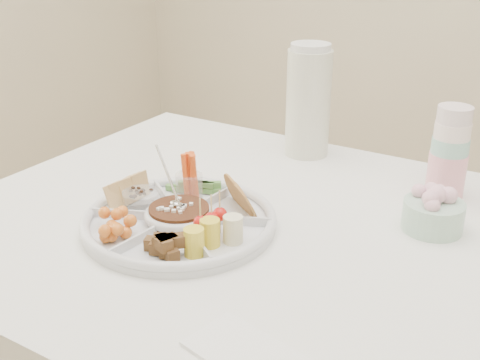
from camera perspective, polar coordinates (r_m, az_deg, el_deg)
The scene contains 11 objects.
party_tray at distance 1.20m, azimuth -5.77°, elevation -3.58°, with size 0.38×0.38×0.04m, color silver.
bean_dip at distance 1.20m, azimuth -5.79°, elevation -3.26°, with size 0.12×0.12×0.04m, color #3F180D.
tortillas at distance 1.23m, azimuth -0.03°, elevation -1.64°, with size 0.10×0.10×0.06m, color #A45F28, non-canonical shape.
carrot_cucumber at distance 1.30m, azimuth -4.60°, elevation 0.63°, with size 0.11×0.11×0.10m, color #FB5A1D, non-canonical shape.
pita_raisins at distance 1.28m, azimuth -10.12°, elevation -1.08°, with size 0.11×0.11×0.06m, color tan, non-canonical shape.
cherries at distance 1.17m, azimuth -11.90°, elevation -4.05°, with size 0.11×0.11×0.04m, color orange, non-canonical shape.
granola_chunks at distance 1.08m, azimuth -7.30°, elevation -6.04°, with size 0.10×0.10×0.04m, color brown, non-canonical shape.
banana_tomato at distance 1.11m, azimuth -0.88°, elevation -3.77°, with size 0.12×0.12×0.10m, color #E0D760, non-canonical shape.
cup_stack at distance 1.37m, azimuth 19.28°, elevation 2.87°, with size 0.08×0.08×0.23m, color silver.
thermos at distance 1.55m, azimuth 6.50°, elevation 7.61°, with size 0.11×0.11×0.29m, color beige.
flower_bowl at distance 1.24m, azimuth 17.90°, elevation -2.64°, with size 0.12×0.12×0.09m, color silver.
Camera 1 is at (0.41, -0.94, 1.32)m, focal length 45.00 mm.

